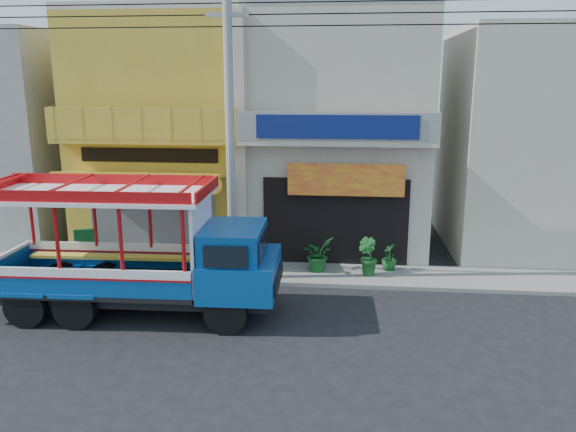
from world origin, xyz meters
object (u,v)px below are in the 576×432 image
Objects in this scene: utility_pole at (235,111)px; potted_plant_b at (368,257)px; potted_plant_a at (317,254)px; potted_plant_c at (389,257)px; green_sign at (87,249)px; songthaew_truck at (155,253)px.

utility_pole reaches higher than potted_plant_b.
potted_plant_a is (2.33, 0.91, -4.39)m from utility_pole.
potted_plant_b is (1.53, -0.26, 0.04)m from potted_plant_a.
potted_plant_c is at bearing -98.04° from potted_plant_b.
green_sign is at bearing 169.76° from utility_pole.
utility_pole is 6.49m from potted_plant_c.
utility_pole is 5.05m from potted_plant_a.
songthaew_truck is 7.07× the size of potted_plant_a.
potted_plant_a is at bearing 21.35° from utility_pole.
green_sign is 7.46m from potted_plant_a.
green_sign is at bearing 134.65° from songthaew_truck.
utility_pole reaches higher than songthaew_truck.
potted_plant_c is (2.22, 0.23, -0.10)m from potted_plant_a.
potted_plant_c is at bearing -53.92° from potted_plant_a.
songthaew_truck is at bearing 162.39° from potted_plant_a.
potted_plant_c is (4.55, 1.14, -4.49)m from utility_pole.
songthaew_truck is 6.67× the size of green_sign.
songthaew_truck reaches higher than potted_plant_a.
songthaew_truck is 6.55× the size of potted_plant_b.
songthaew_truck is 5.15m from green_sign.
potted_plant_c is (0.69, 0.49, -0.15)m from potted_plant_b.
songthaew_truck reaches higher than potted_plant_c.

